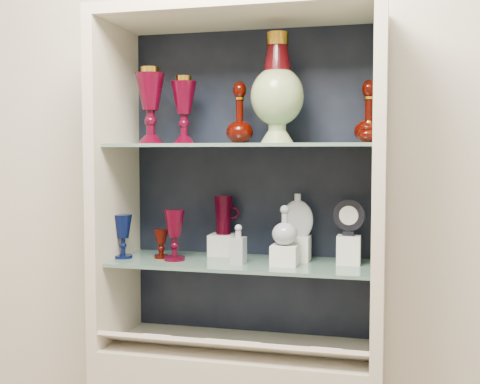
% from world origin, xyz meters
% --- Properties ---
extents(wall_back, '(3.50, 0.02, 2.80)m').
position_xyz_m(wall_back, '(0.00, 1.75, 1.40)').
color(wall_back, silver).
rests_on(wall_back, ground).
extents(cabinet_back_panel, '(0.98, 0.02, 1.15)m').
position_xyz_m(cabinet_back_panel, '(0.00, 1.72, 1.32)').
color(cabinet_back_panel, black).
rests_on(cabinet_back_panel, cabinet_base).
extents(cabinet_side_left, '(0.04, 0.40, 1.15)m').
position_xyz_m(cabinet_side_left, '(-0.48, 1.53, 1.32)').
color(cabinet_side_left, beige).
rests_on(cabinet_side_left, cabinet_base).
extents(cabinet_side_right, '(0.04, 0.40, 1.15)m').
position_xyz_m(cabinet_side_right, '(0.48, 1.53, 1.32)').
color(cabinet_side_right, beige).
rests_on(cabinet_side_right, cabinet_base).
extents(cabinet_top_cap, '(1.00, 0.40, 0.04)m').
position_xyz_m(cabinet_top_cap, '(0.00, 1.53, 1.92)').
color(cabinet_top_cap, beige).
rests_on(cabinet_top_cap, cabinet_side_left).
extents(shelf_lower, '(0.92, 0.34, 0.01)m').
position_xyz_m(shelf_lower, '(0.00, 1.55, 1.04)').
color(shelf_lower, slate).
rests_on(shelf_lower, cabinet_side_left).
extents(shelf_upper, '(0.92, 0.34, 0.01)m').
position_xyz_m(shelf_upper, '(0.00, 1.55, 1.46)').
color(shelf_upper, slate).
rests_on(shelf_upper, cabinet_side_left).
extents(label_ledge, '(0.92, 0.17, 0.09)m').
position_xyz_m(label_ledge, '(0.00, 1.42, 0.78)').
color(label_ledge, beige).
rests_on(label_ledge, cabinet_base).
extents(label_card_0, '(0.10, 0.06, 0.03)m').
position_xyz_m(label_card_0, '(0.06, 1.42, 0.80)').
color(label_card_0, white).
rests_on(label_card_0, label_ledge).
extents(label_card_1, '(0.10, 0.06, 0.03)m').
position_xyz_m(label_card_1, '(-0.26, 1.42, 0.80)').
color(label_card_1, white).
rests_on(label_card_1, label_ledge).
extents(label_card_2, '(0.10, 0.06, 0.03)m').
position_xyz_m(label_card_2, '(0.32, 1.42, 0.80)').
color(label_card_2, white).
rests_on(label_card_2, label_ledge).
extents(label_card_3, '(0.10, 0.06, 0.03)m').
position_xyz_m(label_card_3, '(-0.04, 1.42, 0.80)').
color(label_card_3, white).
rests_on(label_card_3, label_ledge).
extents(pedestal_lamp_left, '(0.10, 0.10, 0.25)m').
position_xyz_m(pedestal_lamp_left, '(-0.22, 1.57, 1.59)').
color(pedestal_lamp_left, '#430013').
rests_on(pedestal_lamp_left, shelf_upper).
extents(pedestal_lamp_right, '(0.12, 0.12, 0.28)m').
position_xyz_m(pedestal_lamp_right, '(-0.34, 1.53, 1.61)').
color(pedestal_lamp_right, '#430013').
rests_on(pedestal_lamp_right, shelf_upper).
extents(enamel_urn, '(0.24, 0.24, 0.38)m').
position_xyz_m(enamel_urn, '(0.13, 1.55, 1.66)').
color(enamel_urn, '#0C3F21').
rests_on(enamel_urn, shelf_upper).
extents(ruby_decanter_a, '(0.13, 0.13, 0.25)m').
position_xyz_m(ruby_decanter_a, '(-0.02, 1.59, 1.60)').
color(ruby_decanter_a, '#3A0500').
rests_on(ruby_decanter_a, shelf_upper).
extents(ruby_decanter_b, '(0.11, 0.11, 0.23)m').
position_xyz_m(ruby_decanter_b, '(0.44, 1.62, 1.59)').
color(ruby_decanter_b, '#3A0500').
rests_on(ruby_decanter_b, shelf_upper).
extents(lidded_bowl, '(0.08, 0.08, 0.08)m').
position_xyz_m(lidded_bowl, '(0.44, 1.53, 1.51)').
color(lidded_bowl, '#3A0500').
rests_on(lidded_bowl, shelf_upper).
extents(cobalt_goblet, '(0.09, 0.09, 0.16)m').
position_xyz_m(cobalt_goblet, '(-0.44, 1.51, 1.13)').
color(cobalt_goblet, '#060E3A').
rests_on(cobalt_goblet, shelf_lower).
extents(ruby_goblet_tall, '(0.09, 0.09, 0.18)m').
position_xyz_m(ruby_goblet_tall, '(-0.24, 1.51, 1.14)').
color(ruby_goblet_tall, '#430013').
rests_on(ruby_goblet_tall, shelf_lower).
extents(ruby_goblet_small, '(0.07, 0.07, 0.11)m').
position_xyz_m(ruby_goblet_small, '(-0.30, 1.54, 1.10)').
color(ruby_goblet_small, '#3A0500').
rests_on(ruby_goblet_small, shelf_lower).
extents(riser_ruby_pitcher, '(0.10, 0.10, 0.08)m').
position_xyz_m(riser_ruby_pitcher, '(-0.10, 1.66, 1.09)').
color(riser_ruby_pitcher, silver).
rests_on(riser_ruby_pitcher, shelf_lower).
extents(ruby_pitcher, '(0.13, 0.10, 0.15)m').
position_xyz_m(ruby_pitcher, '(-0.10, 1.66, 1.20)').
color(ruby_pitcher, '#430013').
rests_on(ruby_pitcher, riser_ruby_pitcher).
extents(clear_square_bottle, '(0.05, 0.05, 0.14)m').
position_xyz_m(clear_square_bottle, '(0.00, 1.50, 1.12)').
color(clear_square_bottle, '#9098A5').
rests_on(clear_square_bottle, shelf_lower).
extents(riser_flat_flask, '(0.09, 0.09, 0.09)m').
position_xyz_m(riser_flat_flask, '(0.19, 1.61, 1.09)').
color(riser_flat_flask, silver).
rests_on(riser_flat_flask, shelf_lower).
extents(flat_flask, '(0.12, 0.05, 0.16)m').
position_xyz_m(flat_flask, '(0.19, 1.61, 1.22)').
color(flat_flask, silver).
rests_on(flat_flask, riser_flat_flask).
extents(riser_clear_round_decanter, '(0.09, 0.09, 0.07)m').
position_xyz_m(riser_clear_round_decanter, '(0.16, 1.51, 1.08)').
color(riser_clear_round_decanter, silver).
rests_on(riser_clear_round_decanter, shelf_lower).
extents(clear_round_decanter, '(0.10, 0.10, 0.13)m').
position_xyz_m(clear_round_decanter, '(0.16, 1.51, 1.19)').
color(clear_round_decanter, '#9098A5').
rests_on(clear_round_decanter, riser_clear_round_decanter).
extents(riser_cameo_medallion, '(0.08, 0.08, 0.10)m').
position_xyz_m(riser_cameo_medallion, '(0.38, 1.58, 1.10)').
color(riser_cameo_medallion, silver).
rests_on(riser_cameo_medallion, shelf_lower).
extents(cameo_medallion, '(0.12, 0.06, 0.13)m').
position_xyz_m(cameo_medallion, '(0.38, 1.58, 1.22)').
color(cameo_medallion, black).
rests_on(cameo_medallion, riser_cameo_medallion).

